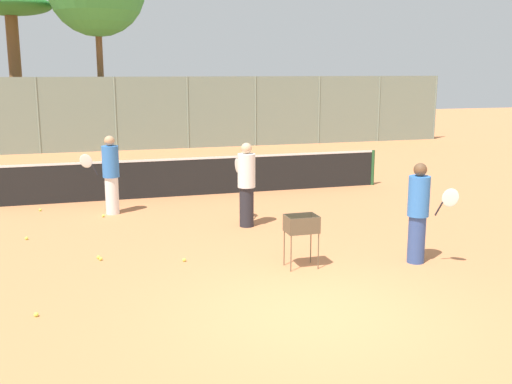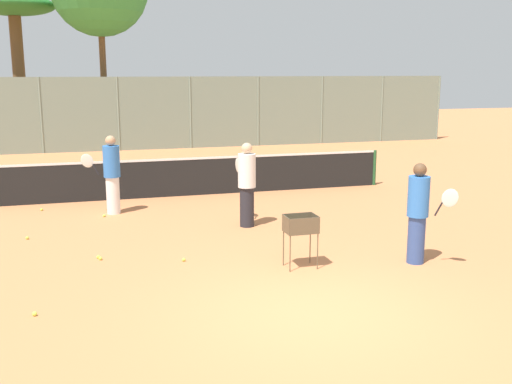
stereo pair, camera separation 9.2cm
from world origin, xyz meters
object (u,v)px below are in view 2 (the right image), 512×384
Objects in this scene: player_yellow_shirt at (418,212)px; parked_car at (180,127)px; player_white_outfit at (112,174)px; ball_cart at (301,228)px; player_red_cap at (247,184)px; tennis_net at (200,175)px.

player_yellow_shirt is 20.47m from parked_car.
player_white_outfit is 7.45m from player_yellow_shirt.
player_red_cap is at bearing 93.09° from ball_cart.
player_white_outfit is at bearing -147.14° from tennis_net.
player_red_cap is 1.99× the size of ball_cart.
player_white_outfit is at bearing -105.05° from parked_car.
player_red_cap reaches higher than parked_car.
parked_car reaches higher than tennis_net.
tennis_net is at bearing 94.40° from ball_cart.
player_red_cap is at bearing -94.06° from parked_car.
player_red_cap reaches higher than player_yellow_shirt.
player_yellow_shirt is 2.14m from ball_cart.
ball_cart is 0.23× the size of parked_car.
ball_cart is (0.16, -3.02, -0.25)m from player_red_cap.
tennis_net is 6.71m from ball_cart.
player_red_cap is 3.04m from ball_cart.
player_white_outfit is 5.91m from ball_cart.
tennis_net is 11.45× the size of ball_cart.
player_white_outfit is 3.50m from player_red_cap.
player_white_outfit is (-2.46, -1.59, 0.42)m from tennis_net.
tennis_net is at bearing -1.16° from player_red_cap.
player_red_cap is 17.12m from parked_car.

